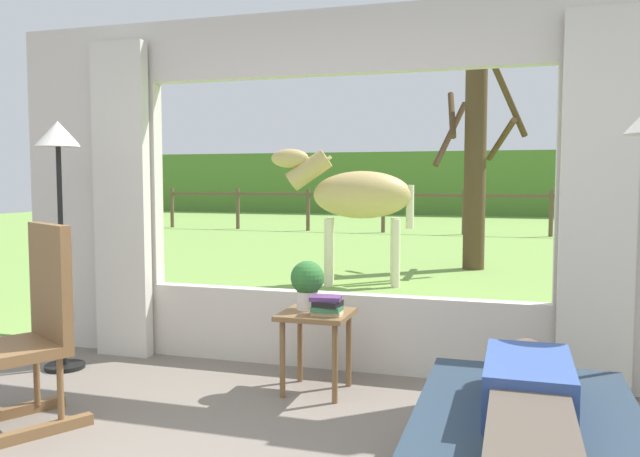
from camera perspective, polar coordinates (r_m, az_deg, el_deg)
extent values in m
cube|color=beige|center=(5.48, -19.23, 3.17)|extent=(1.15, 0.12, 2.55)
cube|color=beige|center=(4.72, 1.65, -9.02)|extent=(2.90, 0.12, 0.55)
cube|color=beige|center=(4.69, 1.71, 16.17)|extent=(2.90, 0.12, 0.45)
cube|color=beige|center=(5.18, -17.13, 2.33)|extent=(0.44, 0.10, 2.40)
cube|color=beige|center=(4.31, 23.36, 1.80)|extent=(0.44, 0.10, 2.40)
cube|color=#759E47|center=(15.43, 12.40, -0.76)|extent=(36.00, 21.68, 0.02)
cube|color=#507B30|center=(25.19, 14.25, 3.88)|extent=(36.00, 2.00, 2.40)
cube|color=#233342|center=(2.75, 17.89, -17.98)|extent=(0.90, 1.70, 0.18)
cube|color=#334C8C|center=(2.83, 17.94, -13.08)|extent=(0.34, 0.60, 0.22)
cube|color=#4C4238|center=(2.27, 18.18, -18.07)|extent=(0.28, 0.68, 0.18)
sphere|color=tan|center=(3.20, 17.82, -11.00)|extent=(0.20, 0.20, 0.20)
cube|color=brown|center=(3.93, -25.51, -9.70)|extent=(0.66, 0.66, 0.06)
cube|color=brown|center=(3.93, -22.75, -4.56)|extent=(0.45, 0.29, 0.68)
cube|color=brown|center=(4.23, -26.17, -14.52)|extent=(0.39, 0.62, 0.06)
cube|color=brown|center=(3.87, -24.37, -16.25)|extent=(0.39, 0.62, 0.06)
cylinder|color=brown|center=(4.20, -23.79, -11.63)|extent=(0.04, 0.04, 0.38)
cylinder|color=brown|center=(3.88, -21.98, -12.93)|extent=(0.04, 0.04, 0.38)
cube|color=brown|center=(4.15, -0.31, -7.61)|extent=(0.44, 0.44, 0.03)
cylinder|color=brown|center=(4.11, -3.34, -11.47)|extent=(0.04, 0.04, 0.49)
cylinder|color=brown|center=(4.01, 1.32, -11.87)|extent=(0.04, 0.04, 0.49)
cylinder|color=brown|center=(4.42, -1.79, -10.33)|extent=(0.04, 0.04, 0.49)
cylinder|color=brown|center=(4.33, 2.56, -10.66)|extent=(0.04, 0.04, 0.49)
cylinder|color=silver|center=(4.22, -1.12, -6.38)|extent=(0.14, 0.14, 0.12)
sphere|color=#2D6B2D|center=(4.19, -1.12, -4.37)|extent=(0.22, 0.22, 0.22)
cube|color=beige|center=(4.06, 0.64, -7.48)|extent=(0.19, 0.12, 0.03)
cube|color=#337247|center=(4.06, 0.63, -7.09)|extent=(0.18, 0.15, 0.03)
cube|color=black|center=(4.04, 0.68, -6.65)|extent=(0.17, 0.16, 0.04)
cube|color=#59336B|center=(4.04, 0.50, -6.20)|extent=(0.21, 0.15, 0.03)
cylinder|color=black|center=(5.11, -21.63, -11.27)|extent=(0.28, 0.28, 0.03)
cylinder|color=black|center=(4.97, -21.89, -2.52)|extent=(0.04, 0.04, 1.60)
cone|color=white|center=(4.94, -22.19, 7.76)|extent=(0.32, 0.32, 0.18)
ellipsoid|color=tan|center=(8.17, 3.77, 2.99)|extent=(1.33, 0.82, 0.60)
cylinder|color=tan|center=(8.20, -1.00, 5.19)|extent=(0.64, 0.39, 0.53)
ellipsoid|color=tan|center=(8.23, -2.67, 6.22)|extent=(0.51, 0.30, 0.24)
cube|color=beige|center=(8.20, -0.44, 5.39)|extent=(0.44, 0.17, 0.32)
cylinder|color=beige|center=(8.19, 7.96, 1.92)|extent=(0.12, 0.12, 0.55)
cylinder|color=beige|center=(8.08, 0.75, -2.17)|extent=(0.11, 0.11, 0.85)
cylinder|color=beige|center=(8.39, 0.88, -1.92)|extent=(0.11, 0.11, 0.85)
cylinder|color=beige|center=(8.07, 6.72, -2.21)|extent=(0.11, 0.11, 0.85)
cylinder|color=beige|center=(8.39, 6.62, -1.95)|extent=(0.11, 0.11, 0.85)
cylinder|color=#4C3823|center=(9.87, 13.55, 5.06)|extent=(0.32, 0.32, 2.97)
cylinder|color=#47331E|center=(9.89, 11.59, 9.84)|extent=(0.21, 0.78, 0.76)
cylinder|color=#47331E|center=(9.60, 16.05, 11.69)|extent=(0.69, 0.80, 1.29)
cylinder|color=#47331E|center=(10.13, 11.48, 8.22)|extent=(0.47, 0.79, 1.03)
cylinder|color=#47331E|center=(10.02, 15.72, 7.53)|extent=(0.46, 0.99, 0.59)
cylinder|color=brown|center=(18.48, -12.95, 1.81)|extent=(0.10, 0.10, 1.10)
cylinder|color=brown|center=(17.57, -7.29, 1.76)|extent=(0.10, 0.10, 1.10)
cylinder|color=brown|center=(16.85, -1.07, 1.68)|extent=(0.10, 0.10, 1.10)
cylinder|color=brown|center=(16.34, 5.62, 1.58)|extent=(0.10, 0.10, 1.10)
cylinder|color=brown|center=(16.07, 12.63, 1.44)|extent=(0.10, 0.10, 1.10)
cylinder|color=brown|center=(16.04, 19.77, 1.28)|extent=(0.10, 0.10, 1.10)
cube|color=brown|center=(16.05, 12.65, 2.87)|extent=(16.00, 0.06, 0.08)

